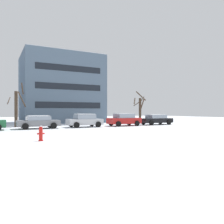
% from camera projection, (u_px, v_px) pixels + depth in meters
% --- Properties ---
extents(ground_plane, '(120.00, 120.00, 0.00)m').
position_uv_depth(ground_plane, '(4.00, 140.00, 14.33)').
color(ground_plane, white).
extents(road_surface, '(80.00, 8.73, 0.00)m').
position_uv_depth(road_surface, '(2.00, 135.00, 17.32)').
color(road_surface, silver).
rests_on(road_surface, ground).
extents(fire_hydrant, '(0.44, 0.30, 0.93)m').
position_uv_depth(fire_hydrant, '(41.00, 133.00, 13.84)').
color(fire_hydrant, red).
rests_on(fire_hydrant, ground).
extents(parked_car_gray, '(4.24, 2.09, 1.36)m').
position_uv_depth(parked_car_gray, '(38.00, 122.00, 23.71)').
color(parked_car_gray, slate).
rests_on(parked_car_gray, ground).
extents(parked_car_silver, '(3.94, 2.17, 1.52)m').
position_uv_depth(parked_car_silver, '(85.00, 120.00, 26.02)').
color(parked_car_silver, silver).
rests_on(parked_car_silver, ground).
extents(parked_car_red, '(4.03, 2.13, 1.54)m').
position_uv_depth(parked_car_red, '(124.00, 120.00, 28.19)').
color(parked_car_red, red).
rests_on(parked_car_red, ground).
extents(parked_car_black, '(4.48, 2.05, 1.38)m').
position_uv_depth(parked_car_black, '(156.00, 119.00, 30.67)').
color(parked_car_black, black).
rests_on(parked_car_black, ground).
extents(tree_far_mid, '(1.98, 2.29, 4.83)m').
position_uv_depth(tree_far_mid, '(140.00, 108.00, 34.80)').
color(tree_far_mid, '#423326').
rests_on(tree_far_mid, ground).
extents(tree_far_left, '(2.09, 2.07, 5.02)m').
position_uv_depth(tree_far_left, '(17.00, 107.00, 25.99)').
color(tree_far_left, '#423326').
rests_on(tree_far_left, ground).
extents(building_far_right, '(12.18, 10.26, 10.87)m').
position_uv_depth(building_far_right, '(61.00, 89.00, 37.74)').
color(building_far_right, slate).
rests_on(building_far_right, ground).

